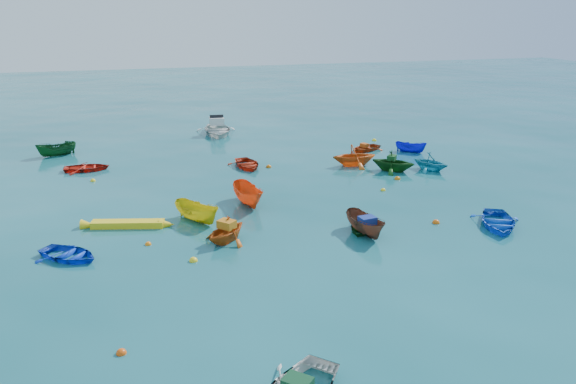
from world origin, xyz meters
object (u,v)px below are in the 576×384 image
object	(u,v)px
dinghy_blue_sw	(69,258)
kayak_yellow	(128,227)
motorboat_white	(217,134)
dinghy_blue_se	(497,226)

from	to	relation	value
dinghy_blue_sw	kayak_yellow	distance (m)	3.93
motorboat_white	kayak_yellow	bearing A→B (deg)	-106.17
dinghy_blue_se	kayak_yellow	xyz separation A→B (m)	(-17.37, 5.03, 0.00)
motorboat_white	dinghy_blue_se	bearing A→B (deg)	-63.56
dinghy_blue_sw	kayak_yellow	xyz separation A→B (m)	(2.49, 3.04, 0.00)
dinghy_blue_se	motorboat_white	distance (m)	26.60
dinghy_blue_se	dinghy_blue_sw	bearing A→B (deg)	-157.95
kayak_yellow	motorboat_white	distance (m)	21.22
dinghy_blue_se	kayak_yellow	world-z (taller)	dinghy_blue_se
dinghy_blue_sw	motorboat_white	xyz separation A→B (m)	(10.22, 22.80, 0.00)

